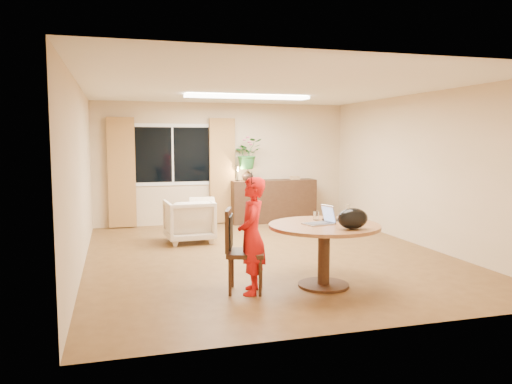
% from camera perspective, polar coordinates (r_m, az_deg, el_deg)
% --- Properties ---
extents(floor, '(6.50, 6.50, 0.00)m').
position_cam_1_polar(floor, '(7.93, 1.31, -7.22)').
color(floor, brown).
rests_on(floor, ground).
extents(ceiling, '(6.50, 6.50, 0.00)m').
position_cam_1_polar(ceiling, '(7.76, 1.36, 11.81)').
color(ceiling, white).
rests_on(ceiling, wall_back).
extents(wall_back, '(5.50, 0.00, 5.50)m').
position_cam_1_polar(wall_back, '(10.88, -3.72, 3.28)').
color(wall_back, tan).
rests_on(wall_back, floor).
extents(wall_left, '(0.00, 6.50, 6.50)m').
position_cam_1_polar(wall_left, '(7.41, -19.45, 1.68)').
color(wall_left, tan).
rests_on(wall_left, floor).
extents(wall_right, '(0.00, 6.50, 6.50)m').
position_cam_1_polar(wall_right, '(8.94, 18.44, 2.40)').
color(wall_right, tan).
rests_on(wall_right, floor).
extents(window, '(1.70, 0.03, 1.30)m').
position_cam_1_polar(window, '(10.68, -9.51, 4.23)').
color(window, white).
rests_on(window, wall_back).
extents(curtain_left, '(0.55, 0.08, 2.25)m').
position_cam_1_polar(curtain_left, '(10.56, -15.10, 2.16)').
color(curtain_left, brown).
rests_on(curtain_left, wall_back).
extents(curtain_right, '(0.55, 0.08, 2.25)m').
position_cam_1_polar(curtain_right, '(10.79, -3.87, 2.43)').
color(curtain_right, brown).
rests_on(curtain_right, wall_back).
extents(ceiling_panel, '(2.20, 0.35, 0.05)m').
position_cam_1_polar(ceiling_panel, '(8.91, -0.96, 10.83)').
color(ceiling_panel, white).
rests_on(ceiling_panel, ceiling).
extents(dining_table, '(1.37, 1.37, 0.78)m').
position_cam_1_polar(dining_table, '(6.22, 7.79, -5.19)').
color(dining_table, brown).
rests_on(dining_table, floor).
extents(dining_chair, '(0.59, 0.56, 1.00)m').
position_cam_1_polar(dining_chair, '(5.97, -1.17, -6.72)').
color(dining_chair, '#311C10').
rests_on(dining_chair, floor).
extents(child, '(0.58, 0.46, 1.38)m').
position_cam_1_polar(child, '(5.88, -0.48, -5.00)').
color(child, red).
rests_on(child, floor).
extents(laptop, '(0.41, 0.32, 0.24)m').
position_cam_1_polar(laptop, '(6.16, 7.11, -2.59)').
color(laptop, '#B7B7BC').
rests_on(laptop, dining_table).
extents(tumbler, '(0.09, 0.09, 0.11)m').
position_cam_1_polar(tumbler, '(6.50, 6.90, -2.70)').
color(tumbler, white).
rests_on(tumbler, dining_table).
extents(wine_glass, '(0.08, 0.08, 0.20)m').
position_cam_1_polar(wine_glass, '(6.58, 10.45, -2.25)').
color(wine_glass, white).
rests_on(wine_glass, dining_table).
extents(pot_lid, '(0.29, 0.29, 0.04)m').
position_cam_1_polar(pot_lid, '(6.51, 8.55, -3.05)').
color(pot_lid, white).
rests_on(pot_lid, dining_table).
extents(handbag, '(0.40, 0.28, 0.25)m').
position_cam_1_polar(handbag, '(5.89, 11.01, -3.00)').
color(handbag, black).
rests_on(handbag, dining_table).
extents(armchair, '(0.85, 0.88, 0.76)m').
position_cam_1_polar(armchair, '(8.96, -7.65, -3.27)').
color(armchair, beige).
rests_on(armchair, floor).
extents(throw, '(0.51, 0.60, 0.03)m').
position_cam_1_polar(throw, '(8.86, -6.13, -0.79)').
color(throw, beige).
rests_on(throw, armchair).
extents(sideboard, '(1.87, 0.46, 0.94)m').
position_cam_1_polar(sideboard, '(10.99, 1.99, -1.04)').
color(sideboard, '#311C10').
rests_on(sideboard, floor).
extents(vase, '(0.25, 0.25, 0.25)m').
position_cam_1_polar(vase, '(10.77, -0.98, 1.98)').
color(vase, black).
rests_on(vase, sideboard).
extents(bouquet, '(0.71, 0.66, 0.66)m').
position_cam_1_polar(bouquet, '(10.75, -1.00, 4.40)').
color(bouquet, '#2B6F29').
rests_on(bouquet, vase).
extents(book_stack, '(0.20, 0.16, 0.08)m').
position_cam_1_polar(book_stack, '(11.11, 4.46, 1.65)').
color(book_stack, '#94704B').
rests_on(book_stack, sideboard).
extents(desk_lamp, '(0.17, 0.17, 0.33)m').
position_cam_1_polar(desk_lamp, '(10.67, -2.09, 2.17)').
color(desk_lamp, black).
rests_on(desk_lamp, sideboard).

